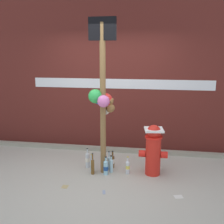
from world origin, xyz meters
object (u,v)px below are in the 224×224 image
(bottle_1, at_px, (109,162))
(bottle_2, at_px, (113,161))
(bottle_0, at_px, (88,160))
(bottle_3, at_px, (92,165))
(memorial_post, at_px, (102,92))
(bottle_6, at_px, (106,167))
(bottle_7, at_px, (93,166))
(bottle_4, at_px, (111,165))
(fire_hydrant, at_px, (153,149))
(bottle_5, at_px, (128,167))

(bottle_1, xyz_separation_m, bottle_2, (0.05, 0.09, -0.01))
(bottle_0, distance_m, bottle_3, 0.21)
(memorial_post, xyz_separation_m, bottle_6, (0.07, -0.12, -1.29))
(bottle_7, bearing_deg, bottle_4, 23.00)
(fire_hydrant, distance_m, bottle_3, 1.10)
(memorial_post, relative_size, bottle_5, 8.31)
(bottle_5, height_order, bottle_6, bottle_6)
(bottle_0, distance_m, bottle_6, 0.45)
(bottle_4, bearing_deg, bottle_0, 164.63)
(bottle_0, relative_size, bottle_4, 1.19)
(memorial_post, distance_m, bottle_7, 1.29)
(bottle_0, bearing_deg, fire_hydrant, -4.07)
(bottle_0, height_order, bottle_7, bottle_7)
(bottle_5, height_order, bottle_7, bottle_7)
(fire_hydrant, relative_size, bottle_3, 2.65)
(bottle_5, bearing_deg, bottle_0, 169.25)
(bottle_5, bearing_deg, bottle_3, -177.73)
(bottle_6, relative_size, bottle_7, 0.86)
(bottle_3, height_order, bottle_5, bottle_3)
(fire_hydrant, xyz_separation_m, bottle_0, (-1.18, 0.08, -0.31))
(bottle_3, distance_m, bottle_5, 0.63)
(bottle_2, bearing_deg, bottle_1, -118.89)
(bottle_2, distance_m, bottle_6, 0.31)
(bottle_1, bearing_deg, bottle_5, -17.74)
(bottle_5, bearing_deg, bottle_7, -169.24)
(fire_hydrant, relative_size, bottle_2, 2.74)
(memorial_post, relative_size, bottle_7, 6.86)
(bottle_3, distance_m, bottle_6, 0.27)
(memorial_post, distance_m, bottle_4, 1.31)
(bottle_4, relative_size, bottle_5, 0.98)
(bottle_0, distance_m, bottle_1, 0.40)
(bottle_3, bearing_deg, bottle_4, 7.03)
(bottle_6, bearing_deg, bottle_2, 76.60)
(bottle_4, height_order, bottle_6, bottle_6)
(bottle_3, relative_size, bottle_4, 1.08)
(bottle_4, bearing_deg, bottle_5, -3.20)
(memorial_post, distance_m, fire_hydrant, 1.30)
(fire_hydrant, height_order, bottle_1, fire_hydrant)
(bottle_3, bearing_deg, bottle_1, 26.23)
(bottle_5, xyz_separation_m, bottle_6, (-0.37, -0.10, 0.01))
(bottle_2, bearing_deg, bottle_0, -172.37)
(bottle_4, relative_size, bottle_7, 0.81)
(bottle_6, bearing_deg, bottle_4, 55.34)
(bottle_0, distance_m, bottle_2, 0.46)
(bottle_1, xyz_separation_m, bottle_4, (0.06, -0.10, -0.00))
(bottle_2, height_order, bottle_3, bottle_3)
(bottle_4, bearing_deg, bottle_1, 120.80)
(bottle_2, xyz_separation_m, bottle_5, (0.30, -0.20, -0.00))
(fire_hydrant, height_order, bottle_3, fire_hydrant)
(bottle_1, height_order, bottle_3, bottle_1)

